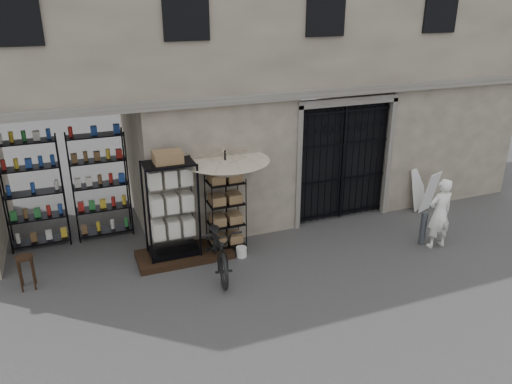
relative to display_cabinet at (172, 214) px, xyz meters
name	(u,v)px	position (x,y,z in m)	size (l,w,h in m)	color
ground	(317,271)	(2.61, -1.57, -1.06)	(80.00, 80.00, 0.00)	black
main_building	(248,29)	(2.61, 2.43, 3.44)	(14.00, 4.00, 9.00)	gray
shop_recess	(70,186)	(-1.89, 1.23, 0.44)	(3.00, 1.70, 3.00)	black
shop_shelving	(68,190)	(-1.94, 1.73, 0.19)	(2.70, 0.50, 2.50)	black
iron_gate	(340,160)	(4.36, 0.71, 0.44)	(2.50, 0.21, 3.00)	black
step_platform	(184,255)	(0.21, -0.02, -0.99)	(2.00, 0.90, 0.15)	black
display_cabinet	(172,214)	(0.00, 0.00, 0.00)	(1.04, 0.68, 2.20)	black
wire_rack	(226,215)	(1.18, 0.02, -0.23)	(0.90, 0.78, 1.71)	black
market_umbrella	(225,164)	(1.24, 0.15, 0.88)	(1.93, 1.96, 2.70)	black
white_bucket	(241,252)	(1.38, -0.41, -0.95)	(0.23, 0.23, 0.22)	silver
bicycle	(219,270)	(0.76, -0.77, -1.06)	(0.75, 1.12, 2.14)	black
wooden_stool	(27,272)	(-2.87, -0.08, -0.70)	(0.41, 0.41, 0.69)	black
steel_bollard	(423,228)	(5.40, -1.34, -0.67)	(0.14, 0.14, 0.77)	slate
shopkeeper	(435,246)	(5.61, -1.56, -1.06)	(0.59, 1.62, 0.39)	white
easel_sign	(424,190)	(6.64, 0.19, -0.50)	(0.70, 0.74, 1.08)	silver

